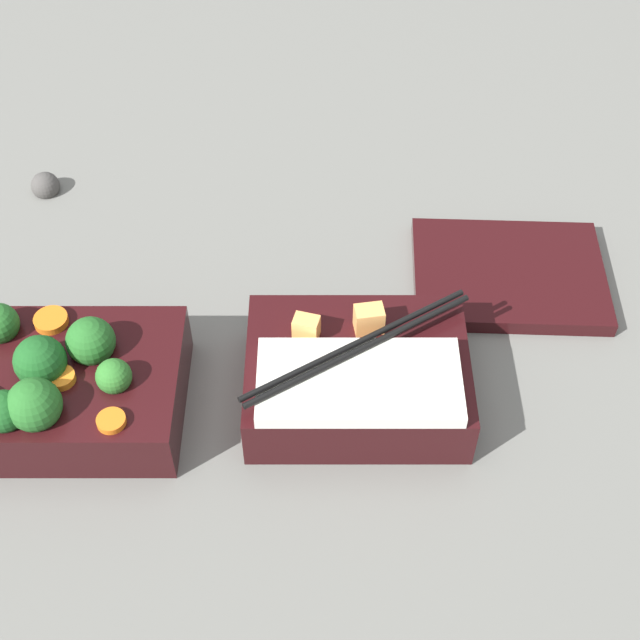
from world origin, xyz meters
The scene contains 5 objects.
ground_plane centered at (0.00, 0.00, 0.00)m, with size 3.00×3.00×0.00m, color slate.
bento_tray_vegetable centered at (-0.11, 0.00, 0.03)m, with size 0.18×0.14×0.08m.
bento_tray_rice centered at (0.13, 0.01, 0.03)m, with size 0.19×0.14×0.07m.
bento_lid centered at (0.27, 0.15, 0.01)m, with size 0.18×0.13×0.01m, color black.
pebble_0 centered at (-0.19, 0.27, 0.01)m, with size 0.03×0.03×0.03m, color #474442.
Camera 1 is at (0.10, -0.43, 0.61)m, focal length 50.00 mm.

